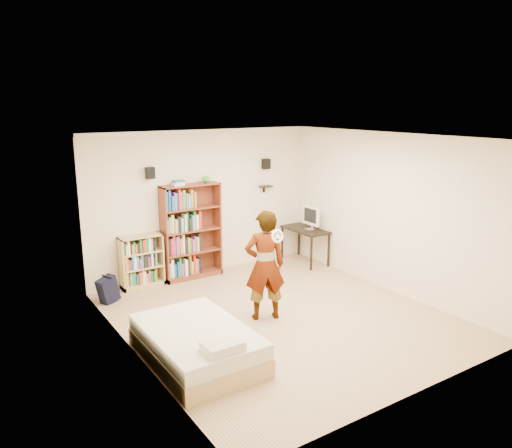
{
  "coord_description": "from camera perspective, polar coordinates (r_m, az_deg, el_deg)",
  "views": [
    {
      "loc": [
        -4.15,
        -5.71,
        3.17
      ],
      "look_at": [
        -0.06,
        0.6,
        1.34
      ],
      "focal_mm": 35.0,
      "sensor_mm": 36.0,
      "label": 1
    }
  ],
  "objects": [
    {
      "name": "daybed",
      "position": [
        6.48,
        -6.77,
        -13.03
      ],
      "size": [
        1.16,
        1.79,
        0.53
      ],
      "primitive_type": null,
      "color": "beige",
      "rests_on": "ground"
    },
    {
      "name": "person",
      "position": [
        7.39,
        1.03,
        -4.74
      ],
      "size": [
        0.71,
        0.59,
        1.67
      ],
      "primitive_type": "imported",
      "rotation": [
        0.0,
        0.0,
        2.78
      ],
      "color": "black",
      "rests_on": "ground"
    },
    {
      "name": "low_bookshelf",
      "position": [
        8.97,
        -12.95,
        -4.19
      ],
      "size": [
        0.75,
        0.28,
        0.94
      ],
      "primitive_type": null,
      "color": "tan",
      "rests_on": "ground"
    },
    {
      "name": "speaker_left",
      "position": [
        8.76,
        -12.01,
        5.73
      ],
      "size": [
        0.14,
        0.12,
        0.2
      ],
      "primitive_type": "cube",
      "color": "black",
      "rests_on": "room_shell"
    },
    {
      "name": "ground",
      "position": [
        7.74,
        2.83,
        -10.5
      ],
      "size": [
        4.5,
        5.0,
        0.01
      ],
      "primitive_type": "cube",
      "color": "tan",
      "rests_on": "ground"
    },
    {
      "name": "navy_bag",
      "position": [
        8.49,
        -16.57,
        -7.18
      ],
      "size": [
        0.4,
        0.34,
        0.45
      ],
      "primitive_type": null,
      "rotation": [
        0.0,
        0.0,
        0.44
      ],
      "color": "black",
      "rests_on": "ground"
    },
    {
      "name": "computer_desk",
      "position": [
        10.17,
        5.6,
        -2.46
      ],
      "size": [
        0.51,
        1.03,
        0.7
      ],
      "primitive_type": null,
      "color": "black",
      "rests_on": "ground"
    },
    {
      "name": "wall_shelf",
      "position": [
        9.94,
        1.13,
        4.32
      ],
      "size": [
        0.25,
        0.16,
        0.02
      ],
      "primitive_type": "cube",
      "color": "black",
      "rests_on": "room_shell"
    },
    {
      "name": "wii_wheel",
      "position": [
        6.99,
        2.47,
        -1.41
      ],
      "size": [
        0.2,
        0.07,
        0.2
      ],
      "primitive_type": "torus",
      "rotation": [
        1.36,
        0.0,
        0.0
      ],
      "color": "white",
      "rests_on": "person"
    },
    {
      "name": "room_shell",
      "position": [
        7.2,
        2.99,
        2.4
      ],
      "size": [
        4.52,
        5.02,
        2.71
      ],
      "color": "beige",
      "rests_on": "ground"
    },
    {
      "name": "crown_molding",
      "position": [
        7.07,
        3.08,
        9.63
      ],
      "size": [
        4.5,
        5.0,
        0.06
      ],
      "color": "white",
      "rests_on": "room_shell"
    },
    {
      "name": "speaker_right",
      "position": [
        9.87,
        1.17,
        6.89
      ],
      "size": [
        0.14,
        0.12,
        0.2
      ],
      "primitive_type": "cube",
      "color": "black",
      "rests_on": "room_shell"
    },
    {
      "name": "tall_bookshelf",
      "position": [
        9.19,
        -7.39,
        -0.87
      ],
      "size": [
        1.1,
        0.32,
        1.75
      ],
      "primitive_type": null,
      "color": "maroon",
      "rests_on": "ground"
    },
    {
      "name": "imac",
      "position": [
        9.98,
        6.22,
        0.67
      ],
      "size": [
        0.09,
        0.46,
        0.46
      ],
      "primitive_type": null,
      "rotation": [
        0.0,
        0.0,
        0.0
      ],
      "color": "white",
      "rests_on": "computer_desk"
    }
  ]
}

